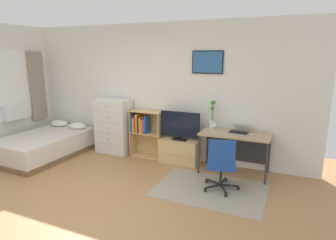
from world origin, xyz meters
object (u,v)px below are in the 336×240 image
(television, at_px, (180,126))
(desk, at_px, (236,140))
(dresser, at_px, (114,126))
(tv_stand, at_px, (180,151))
(bamboo_vase, at_px, (212,116))
(bed, at_px, (45,144))
(computer_mouse, at_px, (252,135))
(office_chair, at_px, (221,164))
(laptop, at_px, (240,129))
(bookshelf, at_px, (144,129))
(wine_glass, at_px, (215,125))

(television, bearing_deg, desk, 0.26)
(desk, bearing_deg, dresser, 179.95)
(tv_stand, height_order, bamboo_vase, bamboo_vase)
(bed, relative_size, dresser, 1.67)
(computer_mouse, bearing_deg, bamboo_vase, 166.37)
(bed, relative_size, office_chair, 2.27)
(laptop, bearing_deg, television, -173.88)
(bookshelf, xyz_separation_m, television, (0.82, -0.07, 0.17))
(desk, bearing_deg, television, -179.74)
(dresser, distance_m, computer_mouse, 2.90)
(bed, bearing_deg, bookshelf, 23.88)
(bed, xyz_separation_m, computer_mouse, (4.12, 0.64, 0.52))
(bed, xyz_separation_m, dresser, (1.23, 0.74, 0.35))
(bookshelf, xyz_separation_m, office_chair, (1.84, -0.93, -0.11))
(tv_stand, bearing_deg, wine_glass, -11.31)
(bookshelf, distance_m, tv_stand, 0.89)
(tv_stand, distance_m, wine_glass, 0.97)
(bed, height_order, desk, desk)
(bed, distance_m, office_chair, 3.79)
(dresser, distance_m, bamboo_vase, 2.18)
(laptop, relative_size, computer_mouse, 3.88)
(television, relative_size, bamboo_vase, 1.51)
(laptop, bearing_deg, bamboo_vase, 178.69)
(dresser, bearing_deg, computer_mouse, -2.09)
(computer_mouse, bearing_deg, dresser, 177.91)
(dresser, height_order, wine_glass, dresser)
(office_chair, bearing_deg, tv_stand, 126.53)
(bookshelf, height_order, computer_mouse, bookshelf)
(office_chair, bearing_deg, desk, 74.31)
(dresser, height_order, office_chair, dresser)
(tv_stand, bearing_deg, laptop, 0.47)
(computer_mouse, xyz_separation_m, bamboo_vase, (-0.75, 0.18, 0.23))
(wine_glass, bearing_deg, computer_mouse, 1.98)
(computer_mouse, distance_m, bamboo_vase, 0.81)
(bed, relative_size, laptop, 4.84)
(tv_stand, height_order, laptop, laptop)
(dresser, distance_m, laptop, 2.66)
(laptop, bearing_deg, bookshelf, -176.72)
(bed, distance_m, computer_mouse, 4.20)
(tv_stand, distance_m, bamboo_vase, 0.97)
(television, height_order, laptop, television)
(bookshelf, distance_m, bamboo_vase, 1.49)
(desk, xyz_separation_m, laptop, (0.06, 0.03, 0.20))
(laptop, bearing_deg, tv_stand, -175.02)
(computer_mouse, bearing_deg, television, 175.87)
(bookshelf, xyz_separation_m, wine_glass, (1.53, -0.19, 0.30))
(desk, relative_size, computer_mouse, 11.54)
(wine_glass, bearing_deg, desk, 19.40)
(desk, height_order, computer_mouse, computer_mouse)
(bed, height_order, laptop, laptop)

